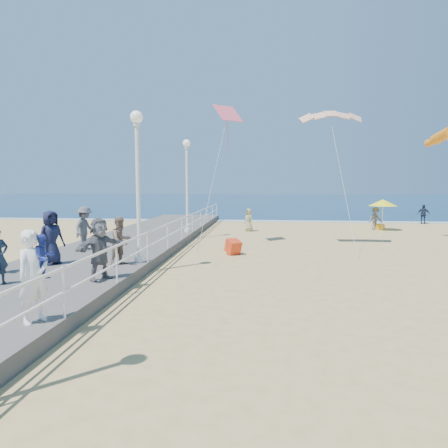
# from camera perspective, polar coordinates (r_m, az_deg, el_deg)

# --- Properties ---
(ground) EXTENTS (160.00, 160.00, 0.00)m
(ground) POSITION_cam_1_polar(r_m,az_deg,el_deg) (14.13, 9.39, -7.38)
(ground) COLOR tan
(ground) RESTS_ON ground
(ocean) EXTENTS (160.00, 90.00, 0.05)m
(ocean) POSITION_cam_1_polar(r_m,az_deg,el_deg) (78.81, 6.42, 3.41)
(ocean) COLOR #0D2B4E
(ocean) RESTS_ON ground
(surf_line) EXTENTS (160.00, 1.20, 0.04)m
(surf_line) POSITION_cam_1_polar(r_m,az_deg,el_deg) (34.39, 7.25, 0.43)
(surf_line) COLOR white
(surf_line) RESTS_ON ground
(boardwalk) EXTENTS (5.00, 44.00, 0.40)m
(boardwalk) POSITION_cam_1_polar(r_m,az_deg,el_deg) (15.52, -19.57, -5.70)
(boardwalk) COLOR #64605A
(boardwalk) RESTS_ON ground
(railing) EXTENTS (0.05, 42.00, 0.55)m
(railing) POSITION_cam_1_polar(r_m,az_deg,el_deg) (14.48, -10.91, -2.07)
(railing) COLOR white
(railing) RESTS_ON boardwalk
(lamp_post_mid) EXTENTS (0.44, 0.44, 5.32)m
(lamp_post_mid) POSITION_cam_1_polar(r_m,az_deg,el_deg) (14.44, -12.24, 7.48)
(lamp_post_mid) COLOR white
(lamp_post_mid) RESTS_ON boardwalk
(lamp_post_far) EXTENTS (0.44, 0.44, 5.32)m
(lamp_post_far) POSITION_cam_1_polar(r_m,az_deg,el_deg) (23.17, -5.32, 6.88)
(lamp_post_far) COLOR white
(lamp_post_far) RESTS_ON boardwalk
(woman_holding_toddler) EXTENTS (0.67, 0.81, 1.89)m
(woman_holding_toddler) POSITION_cam_1_polar(r_m,az_deg,el_deg) (8.92, -25.59, -6.77)
(woman_holding_toddler) COLOR white
(woman_holding_toddler) RESTS_ON boardwalk
(toddler_held) EXTENTS (0.49, 0.55, 0.93)m
(toddler_held) POSITION_cam_1_polar(r_m,az_deg,el_deg) (8.91, -24.36, -4.32)
(toddler_held) COLOR #2E3FAC
(toddler_held) RESTS_ON boardwalk
(spectator_1) EXTENTS (0.97, 1.03, 1.68)m
(spectator_1) POSITION_cam_1_polar(r_m,az_deg,el_deg) (14.19, -14.52, -2.35)
(spectator_1) COLOR #826A5A
(spectator_1) RESTS_ON boardwalk
(spectator_2) EXTENTS (0.89, 1.29, 1.84)m
(spectator_2) POSITION_cam_1_polar(r_m,az_deg,el_deg) (18.00, -19.27, -0.55)
(spectator_2) COLOR #515155
(spectator_2) RESTS_ON boardwalk
(spectator_4) EXTENTS (0.98, 1.10, 1.88)m
(spectator_4) POSITION_cam_1_polar(r_m,az_deg,el_deg) (15.09, -23.48, -1.78)
(spectator_4) COLOR #181B35
(spectator_4) RESTS_ON boardwalk
(spectator_5) EXTENTS (1.38, 1.72, 1.83)m
(spectator_5) POSITION_cam_1_polar(r_m,az_deg,el_deg) (12.19, -17.34, -3.38)
(spectator_5) COLOR slate
(spectator_5) RESTS_ON boardwalk
(beach_walker_a) EXTENTS (1.17, 0.94, 1.58)m
(beach_walker_a) POSITION_cam_1_polar(r_m,az_deg,el_deg) (29.60, 20.78, 0.72)
(beach_walker_a) COLOR #5C5D61
(beach_walker_a) RESTS_ON ground
(beach_walker_b) EXTENTS (0.99, 0.71, 1.55)m
(beach_walker_b) POSITION_cam_1_polar(r_m,az_deg,el_deg) (35.71, 26.61, 1.26)
(beach_walker_b) COLOR #1C253E
(beach_walker_b) RESTS_ON ground
(beach_walker_c) EXTENTS (0.85, 0.90, 1.54)m
(beach_walker_c) POSITION_cam_1_polar(r_m,az_deg,el_deg) (27.00, 3.57, 0.59)
(beach_walker_c) COLOR #989769
(beach_walker_c) RESTS_ON ground
(box_kite) EXTENTS (0.86, 0.90, 0.74)m
(box_kite) POSITION_cam_1_polar(r_m,az_deg,el_deg) (18.06, 1.31, -3.47)
(box_kite) COLOR red
(box_kite) RESTS_ON ground
(beach_umbrella) EXTENTS (1.90, 1.90, 2.14)m
(beach_umbrella) POSITION_cam_1_polar(r_m,az_deg,el_deg) (29.46, 21.76, 2.85)
(beach_umbrella) COLOR white
(beach_umbrella) RESTS_ON ground
(beach_chair_left) EXTENTS (0.55, 0.55, 0.40)m
(beach_chair_left) POSITION_cam_1_polar(r_m,az_deg,el_deg) (29.87, 21.32, -0.39)
(beach_chair_left) COLOR orange
(beach_chair_left) RESTS_ON ground
(kite_parafoil) EXTENTS (3.06, 0.94, 0.65)m
(kite_parafoil) POSITION_cam_1_polar(r_m,az_deg,el_deg) (21.08, 15.01, 14.98)
(kite_parafoil) COLOR #E15A1A
(kite_windsock) EXTENTS (0.96, 2.40, 1.02)m
(kite_windsock) POSITION_cam_1_polar(r_m,az_deg,el_deg) (24.37, 28.74, 10.99)
(kite_windsock) COLOR orange
(kite_diamond_pink) EXTENTS (1.59, 1.55, 0.91)m
(kite_diamond_pink) POSITION_cam_1_polar(r_m,az_deg,el_deg) (21.10, 0.56, 15.55)
(kite_diamond_pink) COLOR #E25367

